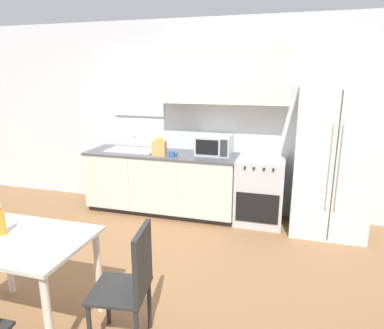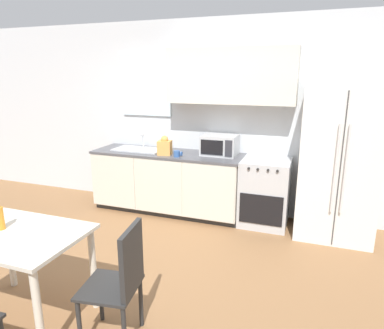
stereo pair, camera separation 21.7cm
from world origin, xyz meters
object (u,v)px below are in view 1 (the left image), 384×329
object	(u,v)px
refrigerator	(331,162)
microwave	(214,145)
drink_bottle	(1,222)
dining_chair_side	(132,279)
coffee_mug	(172,154)
oven_range	(260,191)
dining_table	(20,253)

from	to	relation	value
refrigerator	microwave	size ratio (longest dim) A/B	3.84
drink_bottle	dining_chair_side	bearing A→B (deg)	2.28
coffee_mug	dining_chair_side	xyz separation A→B (m)	(0.48, -2.26, -0.39)
refrigerator	drink_bottle	bearing A→B (deg)	-136.17
refrigerator	dining_chair_side	xyz separation A→B (m)	(-1.53, -2.44, -0.38)
microwave	coffee_mug	bearing A→B (deg)	-148.44
microwave	drink_bottle	size ratio (longest dim) A/B	1.93
oven_range	dining_table	distance (m)	3.00
oven_range	microwave	bearing A→B (deg)	172.66
microwave	dining_chair_side	xyz separation A→B (m)	(-0.02, -2.57, -0.48)
oven_range	refrigerator	distance (m)	0.98
oven_range	drink_bottle	distance (m)	3.10
oven_range	coffee_mug	bearing A→B (deg)	-169.06
oven_range	coffee_mug	world-z (taller)	coffee_mug
microwave	dining_chair_side	bearing A→B (deg)	-90.45
oven_range	drink_bottle	size ratio (longest dim) A/B	3.59
dining_table	refrigerator	bearing A→B (deg)	45.82
oven_range	microwave	distance (m)	0.88
coffee_mug	microwave	bearing A→B (deg)	31.56
drink_bottle	microwave	bearing A→B (deg)	67.58
dining_table	coffee_mug	bearing A→B (deg)	79.80
oven_range	coffee_mug	xyz separation A→B (m)	(-1.16, -0.22, 0.48)
refrigerator	oven_range	bearing A→B (deg)	176.86
refrigerator	coffee_mug	distance (m)	2.02
coffee_mug	dining_table	xyz separation A→B (m)	(-0.42, -2.32, -0.29)
coffee_mug	refrigerator	bearing A→B (deg)	5.04
oven_range	refrigerator	world-z (taller)	refrigerator
refrigerator	drink_bottle	xyz separation A→B (m)	(-2.59, -2.48, -0.05)
refrigerator	dining_chair_side	distance (m)	2.90
microwave	dining_table	xyz separation A→B (m)	(-0.92, -2.63, -0.38)
oven_range	dining_table	world-z (taller)	oven_range
coffee_mug	dining_table	bearing A→B (deg)	-100.20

